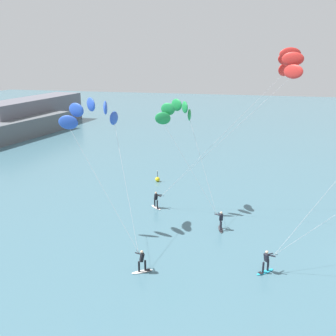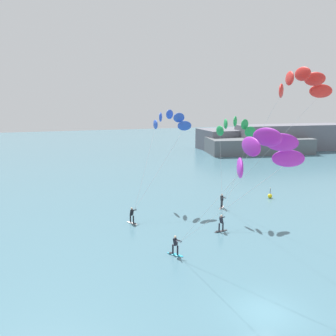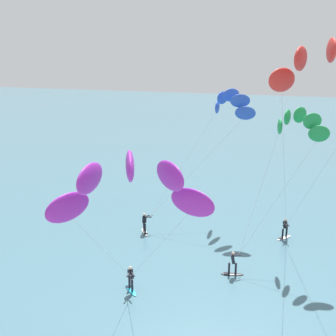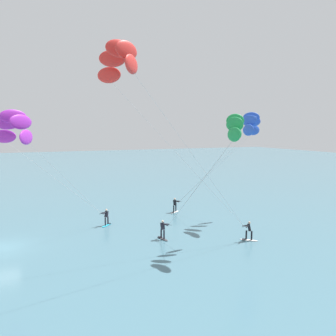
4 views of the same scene
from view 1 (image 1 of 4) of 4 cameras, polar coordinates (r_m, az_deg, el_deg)
The scene contains 5 objects.
kitesurfer_nearshore at distance 33.01m, azimuth 1.69°, elevation 8.15°, with size 6.29×6.74×10.67m.
kitesurfer_mid_water at distance 29.53m, azimuth -11.70°, elevation 7.69°, with size 8.55×8.79×11.21m.
kitesurfer_downwind at distance 32.97m, azimuth 17.66°, elevation 14.58°, with size 5.47×13.07×15.02m.
marker_buoy at distance 43.17m, azimuth -1.67°, elevation -1.77°, with size 0.56×0.56×1.38m.
distant_headland at distance 77.00m, azimuth -23.88°, elevation 6.84°, with size 35.20×18.23×6.10m.
Camera 1 is at (-25.58, 10.37, 14.28)m, focal length 38.69 mm.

